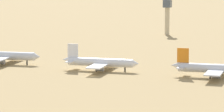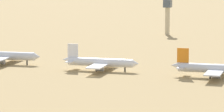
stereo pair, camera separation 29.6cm
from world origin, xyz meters
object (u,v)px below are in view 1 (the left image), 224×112
parked_jet_white_3 (100,62)px  control_tower (167,14)px  parked_jet_orange_4 (214,69)px  parked_jet_navy_2 (3,56)px

parked_jet_white_3 → control_tower: 160.89m
parked_jet_orange_4 → parked_jet_navy_2: bearing=174.4°
parked_jet_navy_2 → parked_jet_orange_4: size_ratio=1.02×
control_tower → parked_jet_white_3: bearing=-85.7°
parked_jet_navy_2 → parked_jet_white_3: (51.76, -3.00, -0.21)m
parked_jet_navy_2 → control_tower: bearing=70.0°
parked_jet_white_3 → parked_jet_orange_4: size_ratio=0.97×
parked_jet_white_3 → control_tower: (-12.14, 160.07, 10.73)m
parked_jet_navy_2 → parked_jet_orange_4: 104.13m
parked_jet_white_3 → control_tower: size_ratio=1.50×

